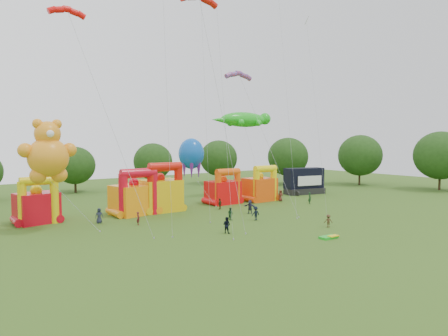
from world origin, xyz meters
TOP-DOWN VIEW (x-y plane):
  - ground at (0.00, 0.00)m, footprint 160.00×160.00m
  - tree_ring at (-1.14, 0.59)m, footprint 119.43×121.49m
  - bouncy_castle_0 at (-19.95, 28.48)m, footprint 5.26×4.54m
  - bouncy_castle_1 at (-7.80, 26.98)m, footprint 6.39×5.53m
  - bouncy_castle_2 at (-3.79, 26.98)m, footprint 5.45×4.39m
  - bouncy_castle_3 at (7.57, 27.40)m, footprint 4.89×3.95m
  - bouncy_castle_4 at (14.41, 26.26)m, footprint 4.96×4.00m
  - stage_trailer at (26.91, 28.03)m, footprint 8.10×4.39m
  - teddy_bear_kite at (-18.86, 21.57)m, footprint 7.71×5.14m
  - gecko_kite at (15.76, 31.63)m, footprint 13.23×8.80m
  - octopus_kite at (3.63, 29.77)m, footprint 4.10×6.93m
  - parafoil_kites at (-7.63, 16.68)m, footprint 28.13×14.60m
  - diamond_kites at (0.91, 15.13)m, footprint 25.23×14.98m
  - folded_kite_bundle at (3.19, 2.44)m, footprint 2.02×1.14m
  - spectator_0 at (-13.78, 24.03)m, footprint 1.05×0.83m
  - spectator_1 at (-10.28, 20.25)m, footprint 0.48×0.64m
  - spectator_2 at (0.60, 16.20)m, footprint 0.63×0.80m
  - spectator_3 at (3.06, 14.14)m, footprint 1.17×0.69m
  - spectator_4 at (3.98, 23.40)m, footprint 1.05×0.81m
  - spectator_5 at (5.45, 18.18)m, footprint 1.25×1.88m
  - spectator_6 at (16.86, 23.96)m, footprint 1.04×0.82m
  - spectator_7 at (18.70, 19.15)m, footprint 0.72×0.81m
  - spectator_8 at (-4.12, 10.57)m, footprint 1.00×1.09m
  - spectator_9 at (7.33, 5.99)m, footprint 1.12×1.05m

SIDE VIEW (x-z plane):
  - ground at x=0.00m, z-range 0.00..0.00m
  - folded_kite_bundle at x=3.19m, z-range -0.02..0.29m
  - spectator_9 at x=7.33m, z-range 0.00..1.52m
  - spectator_1 at x=-10.28m, z-range 0.00..1.60m
  - spectator_2 at x=0.60m, z-range 0.00..1.62m
  - spectator_4 at x=3.98m, z-range 0.00..1.66m
  - spectator_3 at x=3.06m, z-range 0.00..1.79m
  - spectator_8 at x=-4.12m, z-range 0.00..1.82m
  - spectator_7 at x=18.70m, z-range 0.00..1.86m
  - spectator_6 at x=16.86m, z-range 0.00..1.87m
  - spectator_0 at x=-13.78m, z-range 0.00..1.88m
  - spectator_5 at x=5.45m, z-range 0.00..1.94m
  - bouncy_castle_3 at x=7.57m, z-range -0.68..5.07m
  - bouncy_castle_0 at x=-19.95m, z-range -0.69..5.19m
  - bouncy_castle_4 at x=14.41m, z-range -0.72..5.34m
  - stage_trailer at x=26.91m, z-range -0.09..4.89m
  - bouncy_castle_1 at x=-7.80m, z-range -0.79..5.66m
  - bouncy_castle_2 at x=-3.79m, z-range -0.87..6.26m
  - octopus_kite at x=3.63m, z-range 0.79..11.43m
  - tree_ring at x=-1.14m, z-range 0.22..12.30m
  - teddy_bear_kite at x=-18.86m, z-range -0.01..12.62m
  - gecko_kite at x=15.76m, z-range 4.27..19.71m
  - parafoil_kites at x=-7.63m, z-range -1.43..25.47m
  - diamond_kites at x=0.91m, z-range -4.98..38.43m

